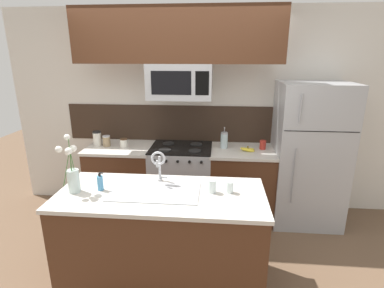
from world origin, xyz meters
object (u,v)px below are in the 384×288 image
french_press (224,140)px  microwave (180,81)px  banana_bunch (248,150)px  dish_soap_bottle (100,183)px  storage_jar_tall (97,138)px  storage_jar_medium (107,141)px  sink_faucet (159,162)px  flower_vase (72,174)px  refrigerator (308,154)px  coffee_tin (263,145)px  stove_range (181,181)px  storage_jar_short (124,143)px  spare_glass (230,187)px  drinking_glass (212,186)px

french_press → microwave: bearing=-171.4°
banana_bunch → dish_soap_bottle: bearing=-139.0°
banana_bunch → storage_jar_tall: bearing=177.5°
storage_jar_medium → sink_faucet: bearing=-50.0°
banana_bunch → flower_vase: size_ratio=0.38×
refrigerator → coffee_tin: bearing=176.8°
stove_range → coffee_tin: size_ratio=8.45×
storage_jar_short → spare_glass: bearing=-42.3°
storage_jar_short → drinking_glass: 1.64m
sink_faucet → dish_soap_bottle: bearing=-157.5°
storage_jar_medium → stove_range: bearing=-0.2°
sink_faucet → dish_soap_bottle: size_ratio=1.85×
storage_jar_short → french_press: (1.25, 0.09, 0.04)m
microwave → stove_range: bearing=90.2°
storage_jar_short → coffee_tin: (1.73, 0.08, -0.00)m
storage_jar_medium → storage_jar_short: storage_jar_medium is taller
flower_vase → storage_jar_medium: bearing=98.5°
microwave → spare_glass: bearing=-64.3°
refrigerator → french_press: 1.03m
microwave → sink_faucet: (-0.07, -1.03, -0.62)m
banana_bunch → storage_jar_medium: bearing=178.0°
refrigerator → storage_jar_medium: (-2.51, -0.02, 0.11)m
storage_jar_tall → storage_jar_short: (0.36, -0.05, -0.04)m
coffee_tin → dish_soap_bottle: dish_soap_bottle is taller
banana_bunch → sink_faucet: size_ratio=0.62×
storage_jar_short → stove_range: bearing=2.1°
french_press → drinking_glass: 1.27m
refrigerator → banana_bunch: refrigerator is taller
sink_faucet → dish_soap_bottle: 0.53m
coffee_tin → dish_soap_bottle: size_ratio=0.67×
stove_range → storage_jar_tall: bearing=178.9°
storage_jar_short → banana_bunch: (1.54, -0.03, -0.03)m
storage_jar_medium → drinking_glass: size_ratio=1.17×
coffee_tin → flower_vase: 2.23m
storage_jar_tall → stove_range: bearing=-1.1°
microwave → spare_glass: 1.51m
sink_faucet → storage_jar_short: bearing=122.4°
french_press → sink_faucet: 1.27m
refrigerator → storage_jar_tall: refrigerator is taller
storage_jar_tall → spare_glass: size_ratio=1.86×
coffee_tin → spare_glass: bearing=-109.6°
dish_soap_bottle → spare_glass: bearing=2.6°
french_press → dish_soap_bottle: bearing=-129.6°
coffee_tin → drinking_glass: size_ratio=0.95×
stove_range → refrigerator: 1.61m
dish_soap_bottle → flower_vase: bearing=-166.3°
banana_bunch → coffee_tin: (0.19, 0.11, 0.03)m
storage_jar_short → dish_soap_bottle: (0.17, -1.22, 0.01)m
stove_range → dish_soap_bottle: (-0.55, -1.25, 0.52)m
french_press → spare_glass: (0.03, -1.26, -0.05)m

